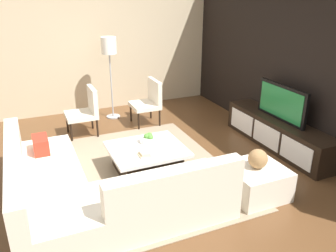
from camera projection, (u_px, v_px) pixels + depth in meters
name	position (u px, v px, depth m)	size (l,w,h in m)	color
ground_plane	(143.00, 175.00, 5.00)	(14.00, 14.00, 0.00)	brown
feature_wall_back	(302.00, 64.00, 5.47)	(6.40, 0.12, 2.80)	black
side_wall_left	(99.00, 44.00, 7.26)	(0.12, 5.20, 2.80)	#C6B28E
area_rug	(141.00, 172.00, 5.08)	(3.13, 2.45, 0.01)	gray
media_console	(278.00, 133.00, 5.79)	(2.25, 0.49, 0.50)	black
television	(282.00, 103.00, 5.59)	(1.09, 0.06, 0.58)	black
sectional_couch	(91.00, 190.00, 4.14)	(2.40, 2.43, 0.79)	beige
coffee_table	(147.00, 159.00, 5.05)	(0.93, 1.06, 0.38)	black
accent_chair_near	(86.00, 109.00, 6.22)	(0.53, 0.54, 0.87)	black
floor_lamp	(109.00, 51.00, 6.70)	(0.30, 0.30, 1.64)	#A5A5AA
ottoman	(255.00, 181.00, 4.47)	(0.70, 0.70, 0.40)	beige
fruit_bowl	(149.00, 139.00, 5.15)	(0.28, 0.28, 0.14)	silver
accent_chair_far	(149.00, 99.00, 6.72)	(0.56, 0.51, 0.87)	black
decorative_ball	(258.00, 159.00, 4.35)	(0.25, 0.25, 0.25)	#997247
book_stack	(144.00, 154.00, 4.74)	(0.17, 0.16, 0.06)	#CCB78C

